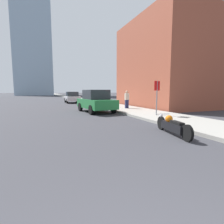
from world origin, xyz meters
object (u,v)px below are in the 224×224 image
Objects in this scene: motorcycle at (172,125)px; parked_car_silver at (72,97)px; parked_car_green at (96,101)px; pedestrian at (127,99)px; stop_sign at (157,92)px.

parked_car_silver is (-0.55, 20.47, 0.45)m from motorcycle.
parked_car_green reaches higher than parked_car_silver.
parked_car_silver reaches higher than motorcycle.
parked_car_silver is 12.05m from pedestrian.
parked_car_silver is 16.75m from stop_sign.
parked_car_green is 12.35m from parked_car_silver.
parked_car_green is 5.06m from stop_sign.
pedestrian is (3.09, 0.67, 0.06)m from parked_car_green.
parked_car_silver is 2.58× the size of pedestrian.
motorcycle is 1.54× the size of pedestrian.
motorcycle is 8.17m from parked_car_green.
parked_car_green is at bearing -167.67° from pedestrian.
stop_sign reaches higher than parked_car_green.
parked_car_silver is at bearing 99.28° from stop_sign.
stop_sign is (2.78, -4.16, 0.74)m from parked_car_green.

